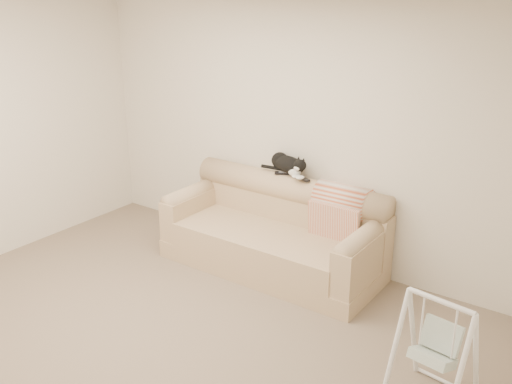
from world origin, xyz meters
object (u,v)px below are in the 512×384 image
(remote_a, at_px, (284,173))
(tuxedo_cat, at_px, (288,164))
(sofa, at_px, (275,233))
(remote_b, at_px, (303,179))
(baby_swing, at_px, (435,351))

(remote_a, relative_size, tuxedo_cat, 0.32)
(remote_a, height_order, tuxedo_cat, tuxedo_cat)
(sofa, height_order, remote_b, remote_b)
(baby_swing, bearing_deg, tuxedo_cat, 146.58)
(remote_a, xyz_separation_m, baby_swing, (2.06, -1.32, -0.51))
(sofa, distance_m, baby_swing, 2.26)
(remote_a, distance_m, baby_swing, 2.49)
(remote_a, bearing_deg, baby_swing, -32.61)
(sofa, xyz_separation_m, remote_b, (0.18, 0.21, 0.56))
(remote_b, height_order, tuxedo_cat, tuxedo_cat)
(remote_a, bearing_deg, tuxedo_cat, 16.55)
(tuxedo_cat, bearing_deg, sofa, -84.51)
(tuxedo_cat, relative_size, baby_swing, 0.70)
(remote_b, height_order, baby_swing, remote_b)
(remote_a, distance_m, remote_b, 0.25)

